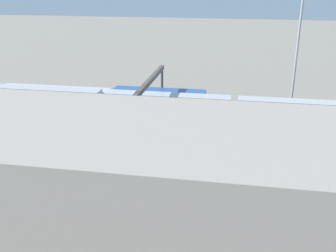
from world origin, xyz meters
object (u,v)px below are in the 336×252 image
(train_on_track_0, at_px, (49,95))
(train_on_track_1, at_px, (103,104))
(signal_gantry, at_px, (148,88))
(maintenance_shed, at_px, (165,195))
(light_mast_0, at_px, (301,15))

(train_on_track_0, relative_size, train_on_track_1, 0.69)
(signal_gantry, xyz_separation_m, maintenance_shed, (-8.87, 31.97, -0.88))
(train_on_track_1, distance_m, light_mast_0, 39.32)
(train_on_track_1, height_order, signal_gantry, signal_gantry)
(signal_gantry, bearing_deg, maintenance_shed, 105.51)
(light_mast_0, relative_size, maintenance_shed, 0.59)
(light_mast_0, xyz_separation_m, signal_gantry, (25.10, 13.18, -11.24))
(train_on_track_0, height_order, train_on_track_1, train_on_track_1)
(light_mast_0, distance_m, signal_gantry, 30.49)
(train_on_track_1, bearing_deg, signal_gantry, 153.08)
(train_on_track_1, distance_m, signal_gantry, 12.05)
(train_on_track_1, height_order, maintenance_shed, maintenance_shed)
(train_on_track_0, height_order, signal_gantry, signal_gantry)
(train_on_track_1, xyz_separation_m, maintenance_shed, (-18.72, 36.97, 3.96))
(train_on_track_0, xyz_separation_m, train_on_track_1, (-13.52, 5.00, 0.47))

